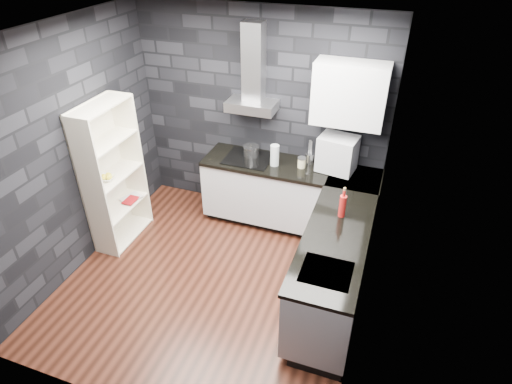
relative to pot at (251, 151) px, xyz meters
The scene contains 28 objects.
ground 1.68m from the pot, 88.30° to the right, with size 3.20×3.20×0.00m, color #441F14.
ceiling 2.21m from the pot, 88.30° to the right, with size 3.20×3.20×0.00m, color white.
wall_back 0.46m from the pot, 80.84° to the left, with size 3.20×0.05×2.70m, color black.
wall_front 3.02m from the pot, 89.22° to the right, with size 3.20×0.05×2.70m, color black.
wall_left 2.13m from the pot, 139.11° to the right, with size 0.05×3.20×2.70m, color black.
wall_right 2.19m from the pot, 39.48° to the right, with size 0.05×3.20×2.70m, color black.
toekick_back 1.07m from the pot, ahead, with size 2.18×0.50×0.10m, color black.
toekick_right 2.09m from the pot, 42.65° to the right, with size 0.50×1.78×0.10m, color black.
counter_back_cab 0.73m from the pot, ahead, with size 2.20×0.60×0.76m, color silver.
counter_right_cab 1.91m from the pot, 43.49° to the right, with size 0.60×1.80×0.76m, color silver.
counter_back_top 0.55m from the pot, ahead, with size 2.20×0.62×0.04m, color black.
counter_right_top 1.84m from the pot, 43.71° to the right, with size 0.62×1.80×0.04m, color black.
counter_corner_top 1.35m from the pot, ahead, with size 0.62×0.62×0.04m, color black.
hood_body 0.59m from the pot, 99.01° to the left, with size 0.60×0.34×0.12m, color #A2A2A6.
hood_chimney 1.11m from the pot, 94.11° to the left, with size 0.24×0.20×0.90m, color #A2A2A6.
upper_cabinet 1.44m from the pot, ahead, with size 0.80×0.35×0.70m, color silver.
cooktop 0.10m from the pot, 97.28° to the right, with size 0.58×0.50×0.01m, color black.
sink_rim 2.22m from the pot, 52.89° to the right, with size 0.44×0.40×0.01m, color #A2A2A6.
pot is the anchor object (origin of this frame).
glass_vase 0.37m from the pot, 18.57° to the right, with size 0.11×0.11×0.27m, color silver.
storage_jar 0.68m from the pot, ahead, with size 0.10×0.10×0.12m, color beige.
utensil_crock 0.75m from the pot, ahead, with size 0.10×0.10×0.14m, color silver.
appliance_garage 1.10m from the pot, ahead, with size 0.43×0.34×0.43m, color #B6B8BE.
red_bottle 1.60m from the pot, 34.60° to the right, with size 0.07×0.07×0.24m, color #AF1916.
bookshelf 1.71m from the pot, 143.84° to the right, with size 0.34×0.80×1.80m, color white.
fruit_bowl 1.78m from the pot, 140.94° to the right, with size 0.19×0.19×0.05m, color white.
book_red 1.68m from the pot, 147.65° to the right, with size 0.15×0.02×0.20m, color maroon.
book_second 1.67m from the pot, 150.60° to the right, with size 0.18×0.02×0.25m, color #B2B2B2.
Camera 1 is at (1.63, -3.18, 3.51)m, focal length 30.00 mm.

